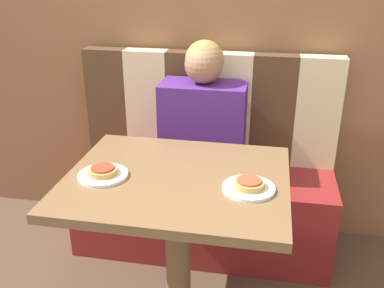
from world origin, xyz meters
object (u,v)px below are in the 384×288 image
(pizza_right, at_px, (249,183))
(plate_left, at_px, (103,175))
(person, at_px, (203,115))
(pizza_left, at_px, (103,171))
(plate_right, at_px, (249,188))

(pizza_right, bearing_deg, plate_left, 180.00)
(person, height_order, pizza_right, person)
(person, bearing_deg, plate_left, -112.00)
(plate_left, xyz_separation_m, pizza_left, (0.00, -0.00, 0.02))
(person, xyz_separation_m, pizza_right, (0.27, -0.66, -0.01))
(plate_right, bearing_deg, pizza_left, -180.00)
(person, xyz_separation_m, pizza_left, (-0.27, -0.66, -0.01))
(plate_right, distance_m, pizza_right, 0.02)
(plate_left, height_order, pizza_left, pizza_left)
(pizza_left, bearing_deg, person, 68.00)
(person, distance_m, plate_right, 0.71)
(pizza_left, bearing_deg, plate_right, 0.00)
(person, bearing_deg, pizza_right, -68.00)
(person, height_order, pizza_left, person)
(plate_right, distance_m, pizza_left, 0.53)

